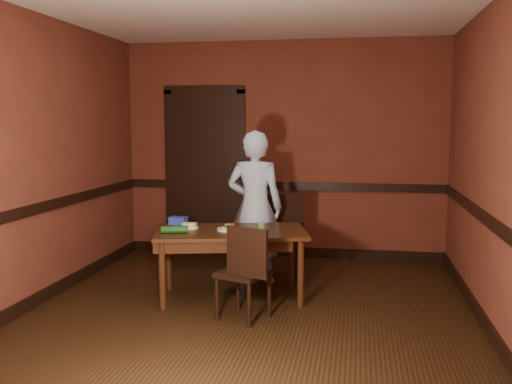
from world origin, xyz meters
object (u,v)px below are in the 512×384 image
(chair_far, at_px, (277,237))
(food_tub, at_px, (178,220))
(person, at_px, (255,207))
(sauce_jar, at_px, (262,228))
(chair_near, at_px, (243,272))
(dining_table, at_px, (231,264))
(sandwich_plate, at_px, (230,228))
(cheese_saucer, at_px, (190,226))

(chair_far, bearing_deg, food_tub, -166.41)
(person, distance_m, sauce_jar, 0.71)
(chair_near, height_order, sauce_jar, chair_near)
(chair_far, bearing_deg, person, -158.38)
(chair_far, xyz_separation_m, sauce_jar, (-0.03, -0.85, 0.26))
(dining_table, height_order, chair_far, chair_far)
(chair_near, xyz_separation_m, sandwich_plate, (-0.24, 0.56, 0.27))
(person, height_order, sauce_jar, person)
(dining_table, height_order, sandwich_plate, sandwich_plate)
(chair_far, height_order, person, person)
(chair_far, bearing_deg, cheese_saucer, -152.06)
(dining_table, xyz_separation_m, sauce_jar, (0.31, -0.08, 0.38))
(cheese_saucer, bearing_deg, chair_far, 44.49)
(cheese_saucer, height_order, food_tub, food_tub)
(chair_near, bearing_deg, sandwich_plate, -44.75)
(chair_far, height_order, food_tub, chair_far)
(chair_far, distance_m, sauce_jar, 0.89)
(food_tub, bearing_deg, sandwich_plate, -14.92)
(chair_near, distance_m, sandwich_plate, 0.67)
(person, xyz_separation_m, sauce_jar, (0.19, -0.68, -0.10))
(sandwich_plate, xyz_separation_m, sauce_jar, (0.32, -0.08, 0.03))
(chair_far, bearing_deg, dining_table, -130.38)
(person, bearing_deg, chair_far, -140.89)
(sauce_jar, height_order, cheese_saucer, sauce_jar)
(chair_far, bearing_deg, chair_near, -111.29)
(dining_table, relative_size, chair_near, 1.71)
(person, distance_m, cheese_saucer, 0.80)
(person, bearing_deg, food_tub, 28.37)
(chair_near, distance_m, person, 1.23)
(sauce_jar, bearing_deg, chair_far, 88.01)
(chair_near, height_order, person, person)
(dining_table, bearing_deg, sauce_jar, -27.59)
(dining_table, distance_m, chair_far, 0.85)
(sauce_jar, bearing_deg, person, 105.56)
(chair_far, relative_size, sandwich_plate, 3.67)
(cheese_saucer, xyz_separation_m, food_tub, (-0.18, 0.20, 0.02))
(sandwich_plate, xyz_separation_m, cheese_saucer, (-0.41, 0.02, 0.00))
(chair_near, relative_size, sauce_jar, 9.66)
(person, height_order, food_tub, person)
(chair_near, bearing_deg, cheese_saucer, -20.06)
(dining_table, xyz_separation_m, chair_far, (0.34, 0.77, 0.12))
(chair_far, relative_size, cheese_saucer, 5.30)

